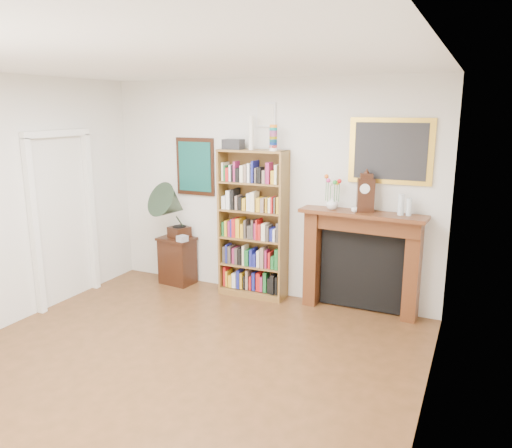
{
  "coord_description": "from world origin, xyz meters",
  "views": [
    {
      "loc": [
        2.54,
        -3.35,
        2.43
      ],
      "look_at": [
        0.27,
        1.6,
        1.16
      ],
      "focal_mm": 35.0,
      "sensor_mm": 36.0,
      "label": 1
    }
  ],
  "objects_px": {
    "fireplace": "(362,252)",
    "gramophone": "(173,207)",
    "bottle_left": "(401,205)",
    "flower_vase": "(332,203)",
    "cd_stack": "(182,239)",
    "bottle_right": "(409,207)",
    "bookshelf": "(253,216)",
    "teacup": "(355,210)",
    "mantel_clock": "(366,194)",
    "side_cabinet": "(177,260)"
  },
  "relations": [
    {
      "from": "teacup",
      "to": "gramophone",
      "type": "bearing_deg",
      "value": -178.12
    },
    {
      "from": "cd_stack",
      "to": "mantel_clock",
      "type": "bearing_deg",
      "value": 4.17
    },
    {
      "from": "bookshelf",
      "to": "fireplace",
      "type": "xyz_separation_m",
      "value": [
        1.41,
        0.07,
        -0.33
      ]
    },
    {
      "from": "cd_stack",
      "to": "flower_vase",
      "type": "bearing_deg",
      "value": 5.03
    },
    {
      "from": "fireplace",
      "to": "gramophone",
      "type": "relative_size",
      "value": 1.86
    },
    {
      "from": "gramophone",
      "to": "bottle_left",
      "type": "bearing_deg",
      "value": 20.22
    },
    {
      "from": "fireplace",
      "to": "mantel_clock",
      "type": "height_order",
      "value": "mantel_clock"
    },
    {
      "from": "bookshelf",
      "to": "teacup",
      "type": "bearing_deg",
      "value": -3.23
    },
    {
      "from": "side_cabinet",
      "to": "bottle_left",
      "type": "relative_size",
      "value": 2.78
    },
    {
      "from": "flower_vase",
      "to": "bottle_right",
      "type": "xyz_separation_m",
      "value": [
        0.89,
        0.0,
        0.02
      ]
    },
    {
      "from": "gramophone",
      "to": "bottle_left",
      "type": "relative_size",
      "value": 3.36
    },
    {
      "from": "side_cabinet",
      "to": "cd_stack",
      "type": "bearing_deg",
      "value": -31.04
    },
    {
      "from": "side_cabinet",
      "to": "bottle_left",
      "type": "distance_m",
      "value": 3.18
    },
    {
      "from": "cd_stack",
      "to": "bottle_right",
      "type": "xyz_separation_m",
      "value": [
        2.9,
        0.18,
        0.64
      ]
    },
    {
      "from": "gramophone",
      "to": "bottle_right",
      "type": "xyz_separation_m",
      "value": [
        3.06,
        0.15,
        0.23
      ]
    },
    {
      "from": "gramophone",
      "to": "flower_vase",
      "type": "bearing_deg",
      "value": 21.23
    },
    {
      "from": "bookshelf",
      "to": "bottle_right",
      "type": "height_order",
      "value": "bookshelf"
    },
    {
      "from": "mantel_clock",
      "to": "teacup",
      "type": "xyz_separation_m",
      "value": [
        -0.11,
        -0.06,
        -0.19
      ]
    },
    {
      "from": "flower_vase",
      "to": "bottle_right",
      "type": "distance_m",
      "value": 0.89
    },
    {
      "from": "bottle_left",
      "to": "bottle_right",
      "type": "distance_m",
      "value": 0.09
    },
    {
      "from": "bookshelf",
      "to": "teacup",
      "type": "distance_m",
      "value": 1.34
    },
    {
      "from": "bottle_left",
      "to": "flower_vase",
      "type": "bearing_deg",
      "value": 179.99
    },
    {
      "from": "flower_vase",
      "to": "teacup",
      "type": "height_order",
      "value": "flower_vase"
    },
    {
      "from": "bottle_left",
      "to": "fireplace",
      "type": "bearing_deg",
      "value": 173.2
    },
    {
      "from": "fireplace",
      "to": "flower_vase",
      "type": "xyz_separation_m",
      "value": [
        -0.37,
        -0.05,
        0.58
      ]
    },
    {
      "from": "flower_vase",
      "to": "teacup",
      "type": "relative_size",
      "value": 1.92
    },
    {
      "from": "gramophone",
      "to": "mantel_clock",
      "type": "height_order",
      "value": "mantel_clock"
    },
    {
      "from": "bookshelf",
      "to": "side_cabinet",
      "type": "relative_size",
      "value": 3.32
    },
    {
      "from": "bottle_right",
      "to": "fireplace",
      "type": "bearing_deg",
      "value": 174.86
    },
    {
      "from": "mantel_clock",
      "to": "side_cabinet",
      "type": "bearing_deg",
      "value": 160.38
    },
    {
      "from": "flower_vase",
      "to": "fireplace",
      "type": "bearing_deg",
      "value": 7.87
    },
    {
      "from": "cd_stack",
      "to": "teacup",
      "type": "height_order",
      "value": "teacup"
    },
    {
      "from": "mantel_clock",
      "to": "bottle_left",
      "type": "xyz_separation_m",
      "value": [
        0.4,
        0.0,
        -0.1
      ]
    },
    {
      "from": "flower_vase",
      "to": "teacup",
      "type": "bearing_deg",
      "value": -12.13
    },
    {
      "from": "bookshelf",
      "to": "gramophone",
      "type": "height_order",
      "value": "bookshelf"
    },
    {
      "from": "bottle_left",
      "to": "bottle_right",
      "type": "bearing_deg",
      "value": 3.03
    },
    {
      "from": "bookshelf",
      "to": "teacup",
      "type": "height_order",
      "value": "bookshelf"
    },
    {
      "from": "fireplace",
      "to": "bottle_left",
      "type": "height_order",
      "value": "bottle_left"
    },
    {
      "from": "bottle_left",
      "to": "bottle_right",
      "type": "height_order",
      "value": "bottle_left"
    },
    {
      "from": "gramophone",
      "to": "bottle_left",
      "type": "height_order",
      "value": "bottle_left"
    },
    {
      "from": "bookshelf",
      "to": "gramophone",
      "type": "bearing_deg",
      "value": -175.21
    },
    {
      "from": "bookshelf",
      "to": "bottle_left",
      "type": "relative_size",
      "value": 9.22
    },
    {
      "from": "mantel_clock",
      "to": "bookshelf",
      "type": "bearing_deg",
      "value": 160.28
    },
    {
      "from": "mantel_clock",
      "to": "teacup",
      "type": "bearing_deg",
      "value": -170.93
    },
    {
      "from": "side_cabinet",
      "to": "teacup",
      "type": "bearing_deg",
      "value": 5.29
    },
    {
      "from": "fireplace",
      "to": "bookshelf",
      "type": "bearing_deg",
      "value": -173.99
    },
    {
      "from": "bookshelf",
      "to": "cd_stack",
      "type": "distance_m",
      "value": 1.06
    },
    {
      "from": "bookshelf",
      "to": "mantel_clock",
      "type": "relative_size",
      "value": 4.92
    },
    {
      "from": "cd_stack",
      "to": "teacup",
      "type": "xyz_separation_m",
      "value": [
        2.31,
        0.12,
        0.57
      ]
    },
    {
      "from": "side_cabinet",
      "to": "fireplace",
      "type": "distance_m",
      "value": 2.61
    }
  ]
}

